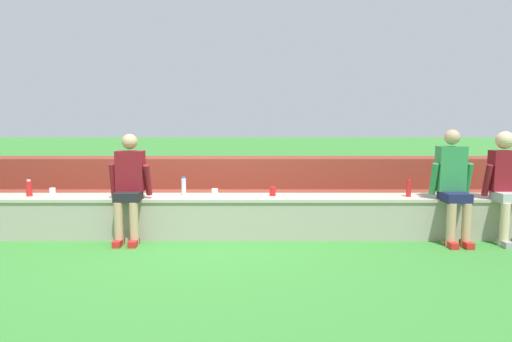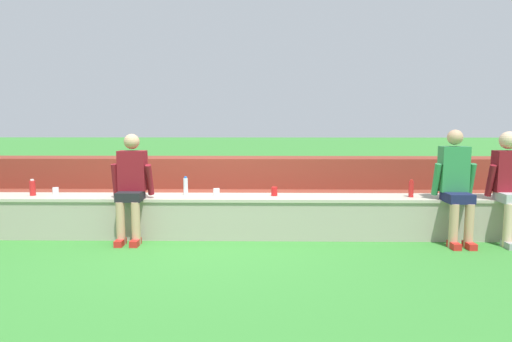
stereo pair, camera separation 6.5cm
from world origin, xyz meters
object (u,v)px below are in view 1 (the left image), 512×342
Objects in this scene: person_center at (455,183)px; water_bottle_mid_left at (185,186)px; plastic_cup_right_end at (55,192)px; person_right_of_center at (508,183)px; water_bottle_mid_right at (411,189)px; water_bottle_near_left at (31,188)px; plastic_cup_middle at (274,191)px; person_left_of_center at (131,184)px; plastic_cup_left_end at (216,192)px.

person_center reaches higher than water_bottle_mid_left.
person_right_of_center is at bearing -3.17° from plastic_cup_right_end.
water_bottle_mid_right is 0.91× the size of water_bottle_mid_left.
person_center reaches higher than water_bottle_near_left.
person_right_of_center is at bearing -4.72° from water_bottle_mid_left.
person_right_of_center reaches higher than plastic_cup_middle.
person_center reaches higher than person_right_of_center.
person_left_of_center is 3.72m from water_bottle_mid_right.
person_left_of_center is 5.40× the size of water_bottle_mid_left.
water_bottle_near_left is 2.53m from plastic_cup_left_end.
person_left_of_center is 4.87m from person_right_of_center.
water_bottle_near_left reaches higher than plastic_cup_middle.
water_bottle_mid_left reaches higher than water_bottle_near_left.
person_center reaches higher than plastic_cup_left_end.
person_right_of_center is 4.23m from water_bottle_mid_left.
person_left_of_center reaches higher than water_bottle_near_left.
person_left_of_center is 5.93× the size of water_bottle_mid_right.
water_bottle_mid_right is at bearing 3.46° from person_left_of_center.
person_left_of_center is at bearing -14.90° from plastic_cup_right_end.
person_left_of_center is 1.90m from plastic_cup_middle.
plastic_cup_left_end is (-3.10, 0.28, -0.17)m from person_center.
person_left_of_center is 1.12m from plastic_cup_left_end.
water_bottle_mid_left is (0.65, 0.32, -0.08)m from person_left_of_center.
person_left_of_center is 6.22× the size of water_bottle_near_left.
person_center is 12.00× the size of plastic_cup_middle.
plastic_cup_right_end is at bearing 179.05° from water_bottle_mid_right.
person_center reaches higher than plastic_cup_middle.
water_bottle_near_left is 2.10m from water_bottle_mid_left.
person_left_of_center reaches higher than plastic_cup_right_end.
water_bottle_mid_right is (-1.16, 0.25, -0.12)m from person_right_of_center.
water_bottle_mid_left is 2.46× the size of plastic_cup_right_end.
water_bottle_mid_left is at bearing 26.09° from person_left_of_center.
person_center is at bearing -27.97° from water_bottle_mid_right.
water_bottle_mid_right is at bearing -0.95° from plastic_cup_right_end.
person_right_of_center is (4.87, -0.03, 0.02)m from person_left_of_center.
water_bottle_mid_left is at bearing 174.36° from person_center.
person_right_of_center reaches higher than water_bottle_near_left.
water_bottle_near_left is 0.31m from plastic_cup_right_end.
person_center is 6.47× the size of water_bottle_near_left.
person_center is 5.64m from water_bottle_near_left.
water_bottle_near_left is 3.32m from plastic_cup_middle.
plastic_cup_left_end is at bearing 174.78° from person_center.
plastic_cup_right_end is 0.87× the size of plastic_cup_middle.
plastic_cup_right_end is at bearing 178.69° from plastic_cup_left_end.
water_bottle_mid_right is 3.06m from water_bottle_mid_left.
plastic_cup_middle is (-3.00, 0.32, -0.17)m from person_right_of_center.
person_center is 5.35m from plastic_cup_right_end.
water_bottle_near_left reaches higher than plastic_cup_left_end.
water_bottle_near_left is 2.17× the size of plastic_cup_left_end.
plastic_cup_middle is at bearing 173.82° from person_right_of_center.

